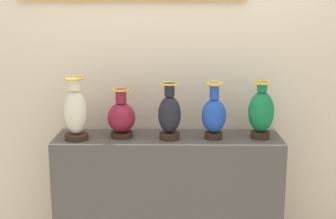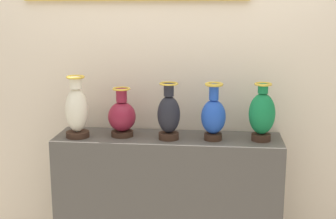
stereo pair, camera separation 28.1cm
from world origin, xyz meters
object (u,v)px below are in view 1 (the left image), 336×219
object	(u,v)px
vase_onyx	(169,115)
vase_sapphire	(214,115)
vase_emerald	(261,112)
vase_burgundy	(121,117)
vase_ivory	(76,112)

from	to	relation	value
vase_onyx	vase_sapphire	world-z (taller)	vase_sapphire
vase_emerald	vase_onyx	bearing A→B (deg)	-177.30
vase_burgundy	vase_onyx	bearing A→B (deg)	-7.12
vase_ivory	vase_onyx	distance (m)	0.58
vase_burgundy	vase_onyx	distance (m)	0.31
vase_onyx	vase_burgundy	bearing A→B (deg)	172.88
vase_sapphire	vase_emerald	distance (m)	0.30
vase_sapphire	vase_ivory	bearing A→B (deg)	-178.18
vase_onyx	vase_sapphire	xyz separation A→B (m)	(0.28, 0.01, -0.00)
vase_burgundy	vase_sapphire	world-z (taller)	vase_sapphire
vase_burgundy	vase_sapphire	bearing A→B (deg)	-2.65
vase_burgundy	vase_emerald	world-z (taller)	vase_emerald
vase_emerald	vase_ivory	bearing A→B (deg)	-177.86
vase_ivory	vase_emerald	xyz separation A→B (m)	(1.15, 0.04, -0.01)
vase_sapphire	vase_emerald	size ratio (longest dim) A/B	1.00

